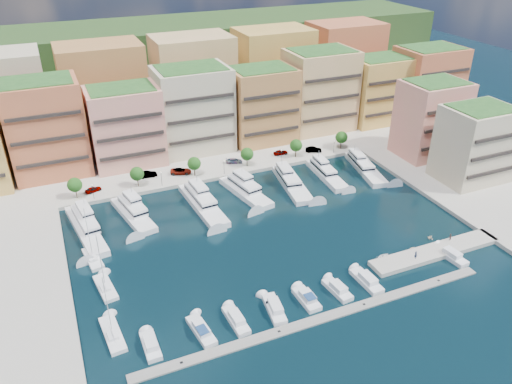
% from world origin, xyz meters
% --- Properties ---
extents(ground, '(400.00, 400.00, 0.00)m').
position_xyz_m(ground, '(0.00, 0.00, 0.00)').
color(ground, black).
rests_on(ground, ground).
extents(north_quay, '(220.00, 64.00, 2.00)m').
position_xyz_m(north_quay, '(0.00, 62.00, 0.00)').
color(north_quay, '#9E998E').
rests_on(north_quay, ground).
extents(east_quay, '(34.00, 76.00, 2.00)m').
position_xyz_m(east_quay, '(62.00, -8.00, 0.00)').
color(east_quay, '#9E998E').
rests_on(east_quay, ground).
extents(hillside, '(240.00, 40.00, 58.00)m').
position_xyz_m(hillside, '(0.00, 110.00, 0.00)').
color(hillside, '#1F3D19').
rests_on(hillside, ground).
extents(south_pontoon, '(72.00, 2.20, 0.35)m').
position_xyz_m(south_pontoon, '(-3.00, -30.00, 0.00)').
color(south_pontoon, gray).
rests_on(south_pontoon, ground).
extents(finger_pier, '(32.00, 5.00, 2.00)m').
position_xyz_m(finger_pier, '(30.00, -22.00, 0.00)').
color(finger_pier, '#9E998E').
rests_on(finger_pier, ground).
extents(apartment_1, '(20.00, 16.50, 26.80)m').
position_xyz_m(apartment_1, '(-44.00, 51.99, 14.31)').
color(apartment_1, '#B25B3B').
rests_on(apartment_1, north_quay).
extents(apartment_2, '(20.00, 15.50, 22.80)m').
position_xyz_m(apartment_2, '(-23.00, 49.99, 12.31)').
color(apartment_2, tan).
rests_on(apartment_2, north_quay).
extents(apartment_3, '(22.00, 16.50, 25.80)m').
position_xyz_m(apartment_3, '(-2.00, 51.99, 13.81)').
color(apartment_3, beige).
rests_on(apartment_3, north_quay).
extents(apartment_4, '(20.00, 15.50, 23.80)m').
position_xyz_m(apartment_4, '(20.00, 49.99, 12.81)').
color(apartment_4, '#B67D44').
rests_on(apartment_4, north_quay).
extents(apartment_5, '(22.00, 16.50, 26.80)m').
position_xyz_m(apartment_5, '(42.00, 51.99, 14.31)').
color(apartment_5, '#E6AC79').
rests_on(apartment_5, north_quay).
extents(apartment_6, '(20.00, 15.50, 22.80)m').
position_xyz_m(apartment_6, '(64.00, 49.99, 12.31)').
color(apartment_6, '#DCA850').
rests_on(apartment_6, north_quay).
extents(apartment_7, '(22.00, 16.50, 24.80)m').
position_xyz_m(apartment_7, '(84.00, 47.99, 13.31)').
color(apartment_7, '#B25B3B').
rests_on(apartment_7, north_quay).
extents(apartment_east_a, '(18.00, 14.50, 22.80)m').
position_xyz_m(apartment_east_a, '(62.00, 19.99, 12.31)').
color(apartment_east_a, tan).
rests_on(apartment_east_a, east_quay).
extents(apartment_east_b, '(18.00, 14.50, 20.80)m').
position_xyz_m(apartment_east_b, '(62.00, 1.99, 11.31)').
color(apartment_east_b, beige).
rests_on(apartment_east_b, east_quay).
extents(backblock_0, '(26.00, 18.00, 30.00)m').
position_xyz_m(backblock_0, '(-55.00, 74.00, 16.00)').
color(backblock_0, beige).
rests_on(backblock_0, north_quay).
extents(backblock_1, '(26.00, 18.00, 30.00)m').
position_xyz_m(backblock_1, '(-25.00, 74.00, 16.00)').
color(backblock_1, '#B67D44').
rests_on(backblock_1, north_quay).
extents(backblock_2, '(26.00, 18.00, 30.00)m').
position_xyz_m(backblock_2, '(5.00, 74.00, 16.00)').
color(backblock_2, '#E6AC79').
rests_on(backblock_2, north_quay).
extents(backblock_3, '(26.00, 18.00, 30.00)m').
position_xyz_m(backblock_3, '(35.00, 74.00, 16.00)').
color(backblock_3, '#DCA850').
rests_on(backblock_3, north_quay).
extents(backblock_4, '(26.00, 18.00, 30.00)m').
position_xyz_m(backblock_4, '(65.00, 74.00, 16.00)').
color(backblock_4, '#B25B3B').
rests_on(backblock_4, north_quay).
extents(tree_0, '(3.80, 3.80, 5.65)m').
position_xyz_m(tree_0, '(-40.00, 33.50, 4.74)').
color(tree_0, '#473323').
rests_on(tree_0, north_quay).
extents(tree_1, '(3.80, 3.80, 5.65)m').
position_xyz_m(tree_1, '(-24.00, 33.50, 4.74)').
color(tree_1, '#473323').
rests_on(tree_1, north_quay).
extents(tree_2, '(3.80, 3.80, 5.65)m').
position_xyz_m(tree_2, '(-8.00, 33.50, 4.74)').
color(tree_2, '#473323').
rests_on(tree_2, north_quay).
extents(tree_3, '(3.80, 3.80, 5.65)m').
position_xyz_m(tree_3, '(8.00, 33.50, 4.74)').
color(tree_3, '#473323').
rests_on(tree_3, north_quay).
extents(tree_4, '(3.80, 3.80, 5.65)m').
position_xyz_m(tree_4, '(24.00, 33.50, 4.74)').
color(tree_4, '#473323').
rests_on(tree_4, north_quay).
extents(tree_5, '(3.80, 3.80, 5.65)m').
position_xyz_m(tree_5, '(40.00, 33.50, 4.74)').
color(tree_5, '#473323').
rests_on(tree_5, north_quay).
extents(lamppost_0, '(0.30, 0.30, 4.20)m').
position_xyz_m(lamppost_0, '(-36.00, 31.20, 3.83)').
color(lamppost_0, black).
rests_on(lamppost_0, north_quay).
extents(lamppost_1, '(0.30, 0.30, 4.20)m').
position_xyz_m(lamppost_1, '(-18.00, 31.20, 3.83)').
color(lamppost_1, black).
rests_on(lamppost_1, north_quay).
extents(lamppost_2, '(0.30, 0.30, 4.20)m').
position_xyz_m(lamppost_2, '(0.00, 31.20, 3.83)').
color(lamppost_2, black).
rests_on(lamppost_2, north_quay).
extents(lamppost_3, '(0.30, 0.30, 4.20)m').
position_xyz_m(lamppost_3, '(18.00, 31.20, 3.83)').
color(lamppost_3, black).
rests_on(lamppost_3, north_quay).
extents(lamppost_4, '(0.30, 0.30, 4.20)m').
position_xyz_m(lamppost_4, '(36.00, 31.20, 3.83)').
color(lamppost_4, black).
rests_on(lamppost_4, north_quay).
extents(yacht_0, '(7.66, 24.39, 7.30)m').
position_xyz_m(yacht_0, '(-39.70, 18.00, 1.21)').
color(yacht_0, white).
rests_on(yacht_0, ground).
extents(yacht_1, '(8.29, 19.77, 7.30)m').
position_xyz_m(yacht_1, '(-28.17, 20.14, 1.09)').
color(yacht_1, white).
rests_on(yacht_1, ground).
extents(yacht_2, '(6.61, 23.78, 7.30)m').
position_xyz_m(yacht_2, '(-10.87, 18.24, 1.21)').
color(yacht_2, white).
rests_on(yacht_2, ground).
extents(yacht_3, '(8.55, 20.23, 7.30)m').
position_xyz_m(yacht_3, '(1.66, 20.00, 1.21)').
color(yacht_3, white).
rests_on(yacht_3, ground).
extents(yacht_4, '(8.11, 22.05, 7.30)m').
position_xyz_m(yacht_4, '(15.12, 19.08, 1.09)').
color(yacht_4, white).
rests_on(yacht_4, ground).
extents(yacht_5, '(5.56, 19.50, 7.30)m').
position_xyz_m(yacht_5, '(26.70, 20.18, 1.21)').
color(yacht_5, white).
rests_on(yacht_5, ground).
extents(yacht_6, '(8.69, 21.79, 7.30)m').
position_xyz_m(yacht_6, '(39.15, 19.25, 1.21)').
color(yacht_6, white).
rests_on(yacht_6, ground).
extents(cruiser_0, '(2.57, 7.06, 2.55)m').
position_xyz_m(cruiser_0, '(-33.89, -24.58, 0.55)').
color(cruiser_0, silver).
rests_on(cruiser_0, ground).
extents(cruiser_1, '(3.55, 8.54, 2.66)m').
position_xyz_m(cruiser_1, '(-24.78, -24.61, 0.57)').
color(cruiser_1, silver).
rests_on(cruiser_1, ground).
extents(cruiser_2, '(2.86, 8.05, 2.55)m').
position_xyz_m(cruiser_2, '(-18.12, -24.59, 0.55)').
color(cruiser_2, silver).
rests_on(cruiser_2, ground).
extents(cruiser_3, '(3.64, 8.55, 2.55)m').
position_xyz_m(cruiser_3, '(-10.40, -24.59, 0.55)').
color(cruiser_3, silver).
rests_on(cruiser_3, ground).
extents(cruiser_4, '(2.99, 7.23, 2.66)m').
position_xyz_m(cruiser_4, '(-3.49, -24.59, 0.57)').
color(cruiser_4, silver).
rests_on(cruiser_4, ground).
extents(cruiser_5, '(3.29, 7.48, 2.55)m').
position_xyz_m(cruiser_5, '(3.40, -24.58, 0.55)').
color(cruiser_5, silver).
rests_on(cruiser_5, ground).
extents(cruiser_6, '(3.07, 8.33, 2.55)m').
position_xyz_m(cruiser_6, '(10.29, -24.59, 0.55)').
color(cruiser_6, silver).
rests_on(cruiser_6, ground).
extents(cruiser_9, '(3.35, 8.31, 2.55)m').
position_xyz_m(cruiser_9, '(32.01, -24.59, 0.55)').
color(cruiser_9, silver).
rests_on(cruiser_9, ground).
extents(sailboat_1, '(3.97, 9.24, 13.20)m').
position_xyz_m(sailboat_1, '(-38.69, -5.62, 0.31)').
color(sailboat_1, white).
rests_on(sailboat_1, ground).
extents(sailboat_2, '(3.85, 9.07, 13.20)m').
position_xyz_m(sailboat_2, '(-39.69, 5.30, 0.31)').
color(sailboat_2, white).
rests_on(sailboat_2, ground).
extents(sailboat_0, '(3.63, 9.94, 13.20)m').
position_xyz_m(sailboat_0, '(-39.45, -19.11, 0.31)').
color(sailboat_0, white).
rests_on(sailboat_0, ground).
extents(tender_1, '(2.06, 1.92, 0.89)m').
position_xyz_m(tender_1, '(26.17, -19.00, 0.44)').
color(tender_1, beige).
rests_on(tender_1, ground).
extents(tender_0, '(4.07, 3.46, 0.71)m').
position_xyz_m(tender_0, '(18.44, -19.00, 0.36)').
color(tender_0, white).
rests_on(tender_0, ground).
extents(tender_3, '(1.99, 1.85, 0.85)m').
position_xyz_m(tender_3, '(32.90, -16.92, 0.43)').
color(tender_3, beige).
rests_on(tender_3, ground).
extents(car_0, '(4.62, 2.96, 1.46)m').
position_xyz_m(car_0, '(-35.63, 35.06, 1.73)').
color(car_0, gray).
rests_on(car_0, north_quay).
extents(car_1, '(5.25, 2.05, 1.70)m').
position_xyz_m(car_1, '(-20.42, 37.84, 1.85)').
color(car_1, gray).
rests_on(car_1, north_quay).
extents(car_2, '(6.51, 4.60, 1.65)m').
position_xyz_m(car_2, '(-11.29, 36.21, 1.82)').
color(car_2, gray).
rests_on(car_2, north_quay).
extents(car_3, '(5.26, 3.34, 1.42)m').
position_xyz_m(car_3, '(5.23, 36.85, 1.71)').
color(car_3, gray).
rests_on(car_3, north_quay).
extents(car_4, '(4.49, 1.84, 1.52)m').
position_xyz_m(car_4, '(20.48, 36.74, 1.76)').
color(car_4, gray).
rests_on(car_4, north_quay).
extents(car_5, '(5.22, 3.65, 1.63)m').
position_xyz_m(car_5, '(30.70, 34.38, 1.82)').
color(car_5, gray).
rests_on(car_5, north_quay).
extents(person_0, '(0.55, 0.72, 1.77)m').
position_xyz_m(person_0, '(23.87, -22.68, 1.89)').
color(person_0, '#283551').
rests_on(person_0, finger_pier).
extents(person_1, '(0.87, 0.73, 1.59)m').
position_xyz_m(person_1, '(35.52, -20.16, 1.79)').
color(person_1, '#4E352F').
rests_on(person_1, finger_pier).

